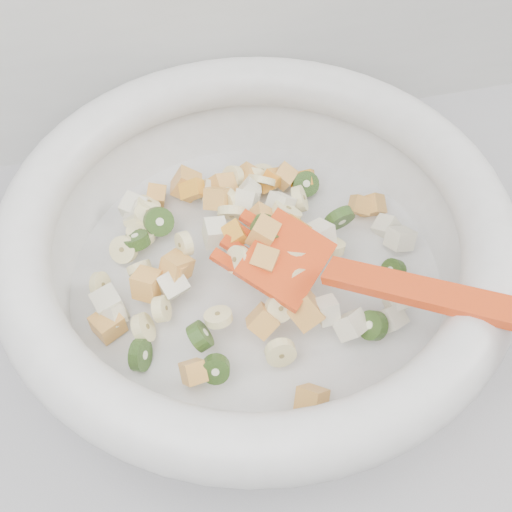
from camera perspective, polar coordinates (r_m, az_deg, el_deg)
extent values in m
cube|color=gray|center=(0.99, 4.46, -19.84)|extent=(2.00, 0.60, 0.90)
cylinder|color=silver|center=(0.59, 0.00, -2.36)|extent=(0.35, 0.35, 0.02)
torus|color=silver|center=(0.53, 0.00, 2.79)|extent=(0.43, 0.43, 0.05)
cylinder|color=beige|center=(0.54, -9.97, -6.34)|extent=(0.02, 0.04, 0.04)
cylinder|color=beige|center=(0.62, -9.61, 3.63)|extent=(0.03, 0.03, 0.02)
cylinder|color=beige|center=(0.53, 3.80, -2.20)|extent=(0.03, 0.02, 0.03)
cylinder|color=beige|center=(0.63, -9.57, 4.48)|extent=(0.03, 0.02, 0.02)
cylinder|color=beige|center=(0.64, -2.07, 6.97)|extent=(0.02, 0.03, 0.03)
cylinder|color=beige|center=(0.61, 3.91, 5.08)|extent=(0.02, 0.03, 0.03)
cylinder|color=beige|center=(0.52, 2.09, -4.64)|extent=(0.03, 0.03, 0.03)
cylinder|color=beige|center=(0.54, 3.36, 0.42)|extent=(0.03, 0.03, 0.03)
cylinder|color=beige|center=(0.58, -2.17, 3.88)|extent=(0.04, 0.02, 0.04)
cylinder|color=beige|center=(0.65, -0.06, 7.11)|extent=(0.04, 0.02, 0.04)
cylinder|color=beige|center=(0.58, -13.66, -2.56)|extent=(0.02, 0.03, 0.03)
cylinder|color=beige|center=(0.59, -11.69, 0.56)|extent=(0.03, 0.03, 0.03)
cylinder|color=beige|center=(0.62, -10.67, 3.40)|extent=(0.03, 0.04, 0.02)
cylinder|color=beige|center=(0.53, -1.63, -0.36)|extent=(0.03, 0.03, 0.03)
cylinder|color=beige|center=(0.53, -3.38, -5.44)|extent=(0.02, 0.02, 0.02)
cylinder|color=beige|center=(0.56, -6.41, 1.07)|extent=(0.02, 0.03, 0.03)
cylinder|color=beige|center=(0.55, -8.39, -4.68)|extent=(0.02, 0.02, 0.03)
cylinder|color=beige|center=(0.58, 2.74, 3.90)|extent=(0.03, 0.04, 0.03)
cylinder|color=beige|center=(0.52, 2.20, -8.57)|extent=(0.03, 0.02, 0.03)
cylinder|color=beige|center=(0.58, -10.34, -1.04)|extent=(0.03, 0.02, 0.03)
cylinder|color=beige|center=(0.66, 0.56, 7.34)|extent=(0.03, 0.03, 0.01)
cylinder|color=beige|center=(0.60, -2.59, 4.92)|extent=(0.02, 0.03, 0.03)
cylinder|color=beige|center=(0.58, 6.73, 0.86)|extent=(0.03, 0.03, 0.02)
cylinder|color=beige|center=(0.60, -10.23, 1.90)|extent=(0.04, 0.04, 0.02)
cylinder|color=beige|center=(0.63, 0.50, 6.74)|extent=(0.04, 0.03, 0.03)
cube|color=#FFB450|center=(0.57, 0.38, 3.40)|extent=(0.03, 0.02, 0.03)
cube|color=#FFB450|center=(0.64, 2.49, 7.10)|extent=(0.03, 0.03, 0.03)
cube|color=#FFB450|center=(0.64, -8.87, 5.32)|extent=(0.02, 0.03, 0.02)
cube|color=#FFB450|center=(0.56, -9.66, -2.50)|extent=(0.03, 0.03, 0.03)
cube|color=#FFB450|center=(0.65, -6.23, 6.38)|extent=(0.04, 0.03, 0.04)
cube|color=#FFB450|center=(0.64, 10.28, 4.44)|extent=(0.03, 0.03, 0.03)
cube|color=#FFB450|center=(0.53, 4.51, -4.90)|extent=(0.04, 0.03, 0.04)
cube|color=#FFB450|center=(0.56, -13.04, -5.93)|extent=(0.03, 0.03, 0.02)
cube|color=#FFB450|center=(0.55, -7.06, -0.97)|extent=(0.03, 0.03, 0.03)
cube|color=#FFB450|center=(0.56, -7.07, -0.96)|extent=(0.03, 0.03, 0.03)
cube|color=#FFB450|center=(0.54, 0.66, 2.05)|extent=(0.03, 0.03, 0.03)
cube|color=#FFB450|center=(0.53, 0.79, -0.41)|extent=(0.03, 0.03, 0.02)
cube|color=#FFB450|center=(0.63, -3.01, 6.11)|extent=(0.03, 0.03, 0.04)
cube|color=#FFB450|center=(0.51, -5.60, -10.22)|extent=(0.02, 0.03, 0.03)
cube|color=#FFB450|center=(0.60, -3.45, 5.11)|extent=(0.03, 0.03, 0.03)
cube|color=#FFB450|center=(0.51, 4.97, -12.78)|extent=(0.03, 0.03, 0.03)
cube|color=#FFB450|center=(0.64, -0.77, 6.95)|extent=(0.03, 0.02, 0.03)
cube|color=#FFB450|center=(0.63, 9.21, 4.47)|extent=(0.02, 0.03, 0.03)
cube|color=#FFB450|center=(0.53, 0.59, -5.81)|extent=(0.03, 0.03, 0.03)
cylinder|color=#508B2E|center=(0.60, 7.45, 3.36)|extent=(0.04, 0.02, 0.04)
cylinder|color=#508B2E|center=(0.54, -10.23, -8.66)|extent=(0.03, 0.03, 0.04)
cylinder|color=#508B2E|center=(0.53, -4.99, -7.11)|extent=(0.03, 0.03, 0.03)
cylinder|color=#508B2E|center=(0.51, -3.60, -10.00)|extent=(0.03, 0.02, 0.03)
cylinder|color=#508B2E|center=(0.54, 10.34, -6.10)|extent=(0.03, 0.04, 0.03)
cylinder|color=#508B2E|center=(0.64, 4.44, 6.38)|extent=(0.03, 0.03, 0.03)
cylinder|color=#508B2E|center=(0.54, 0.98, 2.43)|extent=(0.03, 0.03, 0.02)
cylinder|color=#508B2E|center=(0.59, 12.10, -1.32)|extent=(0.03, 0.03, 0.03)
cylinder|color=#508B2E|center=(0.60, -8.65, 3.05)|extent=(0.03, 0.03, 0.03)
cylinder|color=#508B2E|center=(0.59, -10.57, 1.35)|extent=(0.03, 0.03, 0.02)
cube|color=white|center=(0.53, 6.37, -4.83)|extent=(0.02, 0.02, 0.03)
cube|color=white|center=(0.55, -7.41, -2.52)|extent=(0.03, 0.03, 0.03)
cube|color=white|center=(0.56, 12.31, -4.16)|extent=(0.02, 0.02, 0.02)
cube|color=white|center=(0.60, -0.85, 4.92)|extent=(0.03, 0.03, 0.03)
cube|color=white|center=(0.59, 2.18, 4.63)|extent=(0.03, 0.03, 0.03)
cube|color=white|center=(0.56, -3.65, 2.05)|extent=(0.02, 0.02, 0.03)
cube|color=white|center=(0.63, -10.47, 3.61)|extent=(0.03, 0.03, 0.03)
cube|color=white|center=(0.57, -12.91, -4.31)|extent=(0.03, 0.03, 0.03)
cube|color=white|center=(0.55, 11.82, -5.50)|extent=(0.03, 0.03, 0.03)
cube|color=white|center=(0.62, 11.51, 2.56)|extent=(0.03, 0.03, 0.03)
cube|color=white|center=(0.57, 5.70, 1.90)|extent=(0.03, 0.03, 0.03)
cube|color=white|center=(0.63, -10.74, 4.25)|extent=(0.03, 0.04, 0.03)
cube|color=white|center=(0.61, 12.70, 1.52)|extent=(0.03, 0.03, 0.03)
cube|color=white|center=(0.54, 8.46, -6.09)|extent=(0.03, 0.03, 0.03)
cube|color=white|center=(0.61, -0.53, 5.92)|extent=(0.02, 0.02, 0.03)
cube|color=white|center=(0.63, -3.84, 5.76)|extent=(0.03, 0.03, 0.03)
cube|color=white|center=(0.56, -12.70, -5.24)|extent=(0.03, 0.03, 0.03)
cube|color=yellow|center=(0.64, 0.56, 6.61)|extent=(0.03, 0.03, 0.02)
cube|color=yellow|center=(0.57, 3.50, 2.63)|extent=(0.03, 0.03, 0.03)
cube|color=yellow|center=(0.64, 1.78, 7.01)|extent=(0.03, 0.03, 0.03)
cube|color=yellow|center=(0.63, -5.68, 5.86)|extent=(0.03, 0.03, 0.03)
cube|color=yellow|center=(0.55, -1.91, 1.95)|extent=(0.02, 0.02, 0.02)
cube|color=yellow|center=(0.65, 4.16, 6.78)|extent=(0.03, 0.03, 0.03)
cube|color=red|center=(0.53, 2.70, -0.27)|extent=(0.09, 0.09, 0.03)
cube|color=red|center=(0.56, 0.05, 2.91)|extent=(0.03, 0.03, 0.02)
cube|color=red|center=(0.55, -0.78, 1.78)|extent=(0.03, 0.03, 0.02)
cube|color=red|center=(0.54, -1.63, 0.60)|extent=(0.03, 0.03, 0.02)
cube|color=red|center=(0.53, -2.51, -0.61)|extent=(0.03, 0.03, 0.02)
cube|color=red|center=(0.48, 18.10, -3.93)|extent=(0.17, 0.16, 0.07)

